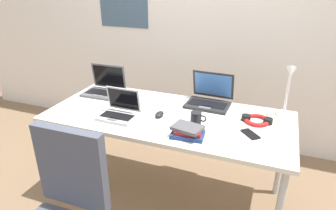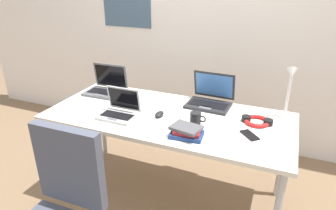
{
  "view_description": "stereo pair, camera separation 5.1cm",
  "coord_description": "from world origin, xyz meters",
  "px_view_note": "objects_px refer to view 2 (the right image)",
  "views": [
    {
      "loc": [
        0.71,
        -1.85,
        1.7
      ],
      "look_at": [
        0.0,
        0.0,
        0.82
      ],
      "focal_mm": 31.79,
      "sensor_mm": 36.0,
      "label": 1
    },
    {
      "loc": [
        0.76,
        -1.83,
        1.7
      ],
      "look_at": [
        0.0,
        0.0,
        0.82
      ],
      "focal_mm": 31.79,
      "sensor_mm": 36.0,
      "label": 2
    }
  ],
  "objects_px": {
    "cell_phone": "(250,135)",
    "book_stack": "(187,132)",
    "desk_lamp": "(289,93)",
    "headphones": "(257,121)",
    "laptop_near_lamp": "(106,88)",
    "laptop_by_keyboard": "(210,99)",
    "computer_mouse": "(159,114)",
    "coffee_mug": "(196,118)",
    "laptop_back_right": "(119,111)"
  },
  "relations": [
    {
      "from": "headphones",
      "to": "laptop_by_keyboard",
      "type": "bearing_deg",
      "value": 154.62
    },
    {
      "from": "computer_mouse",
      "to": "headphones",
      "type": "height_order",
      "value": "headphones"
    },
    {
      "from": "laptop_by_keyboard",
      "to": "cell_phone",
      "type": "relative_size",
      "value": 2.54
    },
    {
      "from": "laptop_by_keyboard",
      "to": "laptop_back_right",
      "type": "distance_m",
      "value": 0.72
    },
    {
      "from": "desk_lamp",
      "to": "laptop_by_keyboard",
      "type": "relative_size",
      "value": 1.16
    },
    {
      "from": "computer_mouse",
      "to": "coffee_mug",
      "type": "distance_m",
      "value": 0.28
    },
    {
      "from": "desk_lamp",
      "to": "laptop_back_right",
      "type": "distance_m",
      "value": 1.21
    },
    {
      "from": "desk_lamp",
      "to": "cell_phone",
      "type": "xyz_separation_m",
      "value": [
        -0.19,
        -0.36,
        -0.19
      ]
    },
    {
      "from": "coffee_mug",
      "to": "laptop_near_lamp",
      "type": "bearing_deg",
      "value": 163.31
    },
    {
      "from": "cell_phone",
      "to": "book_stack",
      "type": "distance_m",
      "value": 0.41
    },
    {
      "from": "computer_mouse",
      "to": "headphones",
      "type": "distance_m",
      "value": 0.69
    },
    {
      "from": "book_stack",
      "to": "coffee_mug",
      "type": "xyz_separation_m",
      "value": [
        0.0,
        0.19,
        0.01
      ]
    },
    {
      "from": "desk_lamp",
      "to": "coffee_mug",
      "type": "height_order",
      "value": "desk_lamp"
    },
    {
      "from": "desk_lamp",
      "to": "headphones",
      "type": "relative_size",
      "value": 1.87
    },
    {
      "from": "headphones",
      "to": "desk_lamp",
      "type": "bearing_deg",
      "value": 42.27
    },
    {
      "from": "headphones",
      "to": "coffee_mug",
      "type": "height_order",
      "value": "coffee_mug"
    },
    {
      "from": "laptop_by_keyboard",
      "to": "headphones",
      "type": "height_order",
      "value": "laptop_by_keyboard"
    },
    {
      "from": "headphones",
      "to": "cell_phone",
      "type": "bearing_deg",
      "value": -95.44
    },
    {
      "from": "laptop_back_right",
      "to": "coffee_mug",
      "type": "xyz_separation_m",
      "value": [
        0.56,
        0.09,
        0.0
      ]
    },
    {
      "from": "cell_phone",
      "to": "book_stack",
      "type": "height_order",
      "value": "book_stack"
    },
    {
      "from": "headphones",
      "to": "coffee_mug",
      "type": "xyz_separation_m",
      "value": [
        -0.39,
        -0.18,
        0.03
      ]
    },
    {
      "from": "laptop_back_right",
      "to": "book_stack",
      "type": "xyz_separation_m",
      "value": [
        0.55,
        -0.1,
        -0.01
      ]
    },
    {
      "from": "computer_mouse",
      "to": "laptop_near_lamp",
      "type": "bearing_deg",
      "value": 158.23
    },
    {
      "from": "laptop_near_lamp",
      "to": "computer_mouse",
      "type": "bearing_deg",
      "value": -22.23
    },
    {
      "from": "coffee_mug",
      "to": "laptop_back_right",
      "type": "bearing_deg",
      "value": -170.57
    },
    {
      "from": "headphones",
      "to": "book_stack",
      "type": "bearing_deg",
      "value": -136.97
    },
    {
      "from": "laptop_back_right",
      "to": "coffee_mug",
      "type": "bearing_deg",
      "value": 9.43
    },
    {
      "from": "laptop_near_lamp",
      "to": "laptop_back_right",
      "type": "bearing_deg",
      "value": -46.12
    },
    {
      "from": "laptop_near_lamp",
      "to": "cell_phone",
      "type": "bearing_deg",
      "value": -12.98
    },
    {
      "from": "laptop_by_keyboard",
      "to": "headphones",
      "type": "distance_m",
      "value": 0.43
    },
    {
      "from": "laptop_by_keyboard",
      "to": "headphones",
      "type": "relative_size",
      "value": 1.61
    },
    {
      "from": "desk_lamp",
      "to": "cell_phone",
      "type": "bearing_deg",
      "value": -118.17
    },
    {
      "from": "desk_lamp",
      "to": "laptop_by_keyboard",
      "type": "distance_m",
      "value": 0.58
    },
    {
      "from": "cell_phone",
      "to": "headphones",
      "type": "distance_m",
      "value": 0.2
    },
    {
      "from": "desk_lamp",
      "to": "laptop_by_keyboard",
      "type": "height_order",
      "value": "desk_lamp"
    },
    {
      "from": "cell_phone",
      "to": "coffee_mug",
      "type": "distance_m",
      "value": 0.38
    },
    {
      "from": "laptop_near_lamp",
      "to": "computer_mouse",
      "type": "xyz_separation_m",
      "value": [
        0.62,
        -0.25,
        -0.03
      ]
    },
    {
      "from": "computer_mouse",
      "to": "book_stack",
      "type": "height_order",
      "value": "book_stack"
    },
    {
      "from": "laptop_near_lamp",
      "to": "cell_phone",
      "type": "relative_size",
      "value": 2.4
    },
    {
      "from": "laptop_by_keyboard",
      "to": "laptop_back_right",
      "type": "height_order",
      "value": "laptop_by_keyboard"
    },
    {
      "from": "laptop_back_right",
      "to": "computer_mouse",
      "type": "relative_size",
      "value": 2.8
    },
    {
      "from": "laptop_back_right",
      "to": "cell_phone",
      "type": "xyz_separation_m",
      "value": [
        0.93,
        0.07,
        -0.04
      ]
    },
    {
      "from": "laptop_near_lamp",
      "to": "laptop_back_right",
      "type": "height_order",
      "value": "laptop_near_lamp"
    },
    {
      "from": "headphones",
      "to": "laptop_near_lamp",
      "type": "bearing_deg",
      "value": 175.97
    },
    {
      "from": "laptop_back_right",
      "to": "cell_phone",
      "type": "distance_m",
      "value": 0.93
    },
    {
      "from": "book_stack",
      "to": "computer_mouse",
      "type": "bearing_deg",
      "value": 144.0
    },
    {
      "from": "cell_phone",
      "to": "book_stack",
      "type": "relative_size",
      "value": 0.61
    },
    {
      "from": "laptop_near_lamp",
      "to": "book_stack",
      "type": "height_order",
      "value": "laptop_near_lamp"
    },
    {
      "from": "laptop_by_keyboard",
      "to": "cell_phone",
      "type": "xyz_separation_m",
      "value": [
        0.37,
        -0.39,
        -0.04
      ]
    },
    {
      "from": "headphones",
      "to": "book_stack",
      "type": "distance_m",
      "value": 0.54
    }
  ]
}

